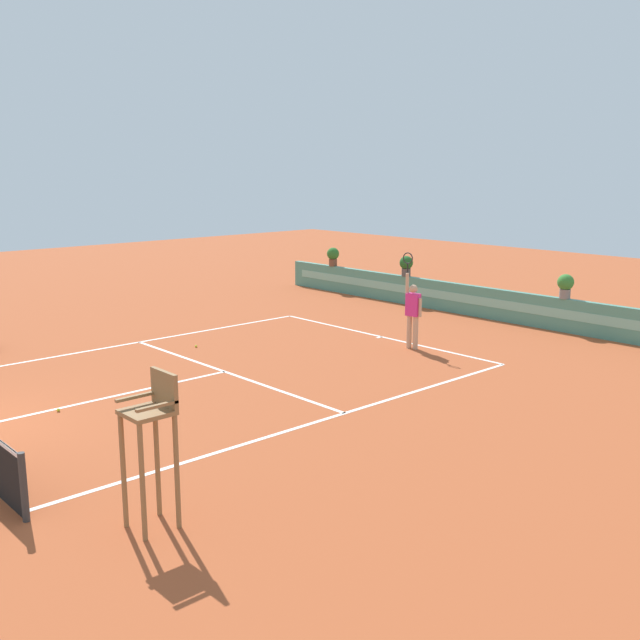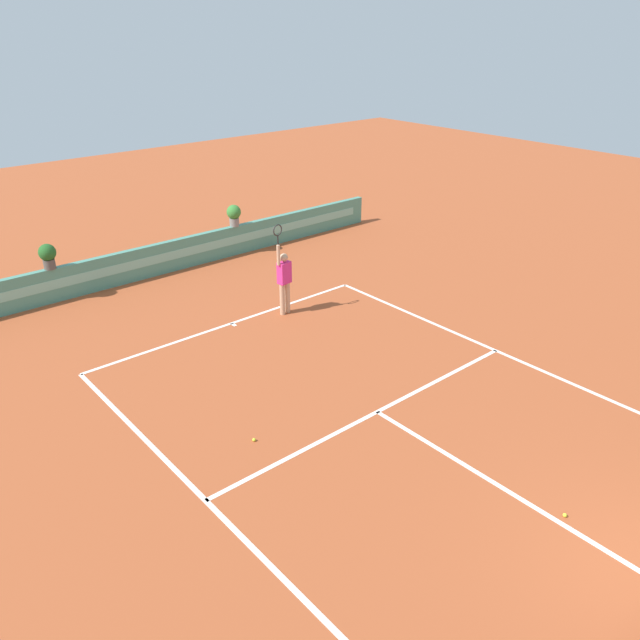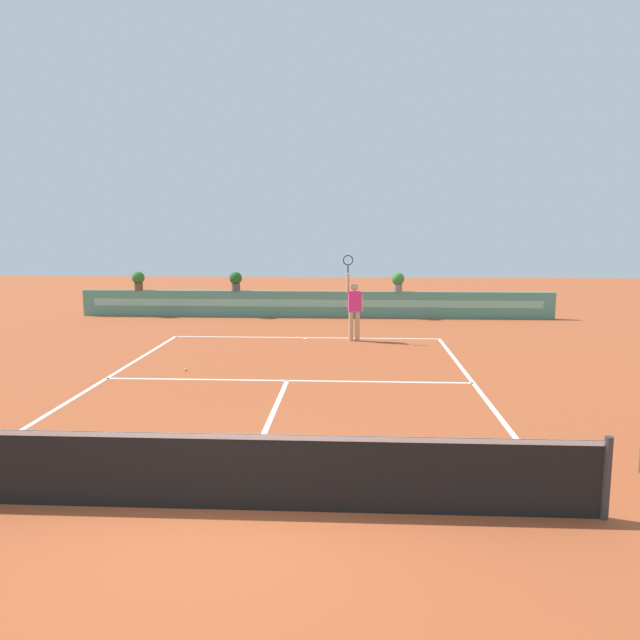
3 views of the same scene
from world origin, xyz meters
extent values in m
plane|color=#A84C28|center=(0.00, 6.00, 0.00)|extent=(60.00, 60.00, 0.00)
cube|color=white|center=(0.00, 11.89, 0.00)|extent=(8.22, 0.10, 0.01)
cube|color=white|center=(0.00, 6.40, 0.00)|extent=(8.22, 0.10, 0.01)
cube|color=white|center=(0.00, 3.20, 0.00)|extent=(0.10, 6.40, 0.01)
cube|color=white|center=(-4.11, 5.95, 0.00)|extent=(0.10, 11.89, 0.01)
cube|color=white|center=(4.11, 5.95, 0.00)|extent=(0.10, 11.89, 0.01)
cube|color=white|center=(0.00, 11.79, 0.00)|extent=(0.10, 0.20, 0.01)
cube|color=#4C8E7A|center=(0.00, 16.39, 0.50)|extent=(18.00, 0.20, 1.00)
cube|color=#7ABCA8|center=(0.00, 16.29, 0.55)|extent=(17.10, 0.01, 0.28)
cylinder|color=tan|center=(1.60, 11.49, 0.45)|extent=(0.14, 0.14, 0.90)
cylinder|color=tan|center=(1.40, 11.46, 0.45)|extent=(0.14, 0.14, 0.90)
cube|color=#E52D84|center=(1.50, 11.48, 1.20)|extent=(0.39, 0.27, 0.60)
sphere|color=tan|center=(1.50, 11.48, 1.63)|extent=(0.22, 0.22, 0.22)
cylinder|color=tan|center=(1.30, 11.45, 1.75)|extent=(0.09, 0.09, 0.55)
cylinder|color=black|center=(1.30, 11.45, 2.17)|extent=(0.04, 0.04, 0.24)
torus|color=#262626|center=(1.30, 11.45, 2.43)|extent=(0.31, 0.07, 0.31)
cylinder|color=tan|center=(1.72, 11.51, 1.15)|extent=(0.09, 0.09, 0.50)
sphere|color=#CCE033|center=(-2.53, 7.23, 0.03)|extent=(0.07, 0.07, 0.07)
sphere|color=#CCE033|center=(0.18, 2.25, 0.03)|extent=(0.07, 0.07, 0.07)
cylinder|color=#514C47|center=(-3.03, 16.39, 1.14)|extent=(0.32, 0.32, 0.28)
sphere|color=#235B23|center=(-3.03, 16.39, 1.48)|extent=(0.48, 0.48, 0.48)
cylinder|color=gray|center=(3.14, 16.39, 1.14)|extent=(0.32, 0.32, 0.28)
sphere|color=#387F33|center=(3.14, 16.39, 1.48)|extent=(0.48, 0.48, 0.48)
camera|label=1|loc=(14.01, -3.29, 4.76)|focal=41.16mm
camera|label=2|loc=(-8.02, -1.19, 7.42)|focal=35.48mm
camera|label=3|loc=(1.45, -7.00, 3.37)|focal=34.75mm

